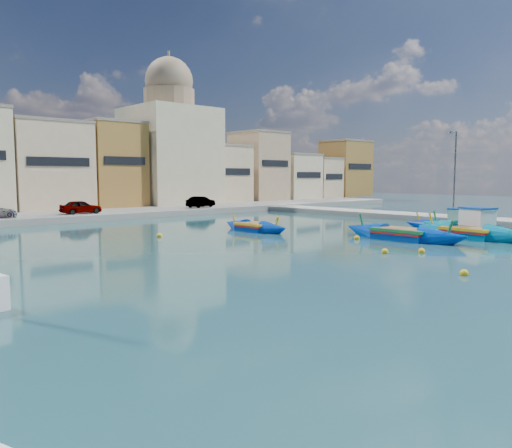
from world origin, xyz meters
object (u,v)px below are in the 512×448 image
luzzu_green (255,228)px  luzzu_cyan_south (469,234)px  luzzu_blue_south (402,235)px  church_block (170,142)px  luzzu_turquoise_cabin (471,230)px  luzzu_blue_cabin (453,226)px  quay_street_lamp (454,173)px

luzzu_green → luzzu_cyan_south: (7.60, -12.82, 0.04)m
luzzu_green → luzzu_cyan_south: size_ratio=0.82×
luzzu_blue_south → church_block: bearing=80.0°
luzzu_turquoise_cabin → church_block: bearing=88.2°
luzzu_blue_cabin → luzzu_green: luzzu_blue_cabin is taller
luzzu_cyan_south → luzzu_green: bearing=120.7°
luzzu_green → quay_street_lamp: bearing=-20.8°
quay_street_lamp → luzzu_green: quay_street_lamp is taller
quay_street_lamp → luzzu_green: size_ratio=1.17×
luzzu_cyan_south → quay_street_lamp: bearing=31.0°
luzzu_blue_cabin → luzzu_cyan_south: 4.98m
luzzu_turquoise_cabin → quay_street_lamp: bearing=32.6°
luzzu_turquoise_cabin → luzzu_blue_cabin: luzzu_turquoise_cabin is taller
luzzu_cyan_south → church_block: bearing=86.2°
luzzu_turquoise_cabin → luzzu_blue_south: (-5.41, 2.05, -0.10)m
luzzu_blue_cabin → luzzu_cyan_south: luzzu_blue_cabin is taller
luzzu_turquoise_cabin → luzzu_cyan_south: (-1.46, -0.56, -0.10)m
church_block → luzzu_blue_cabin: size_ratio=2.55×
luzzu_cyan_south → luzzu_turquoise_cabin: bearing=21.0°
luzzu_turquoise_cabin → luzzu_blue_south: size_ratio=1.07×
luzzu_green → luzzu_cyan_south: luzzu_cyan_south is taller
church_block → luzzu_blue_cabin: church_block is taller
luzzu_blue_cabin → luzzu_blue_south: (-7.90, -0.42, -0.04)m
quay_street_lamp → luzzu_blue_cabin: bearing=-153.6°
church_block → quay_street_lamp: (7.44, -34.00, -4.07)m
luzzu_blue_cabin → luzzu_green: 15.14m
church_block → quay_street_lamp: bearing=-77.7°
quay_street_lamp → luzzu_cyan_south: size_ratio=0.96×
luzzu_green → luzzu_blue_south: (3.65, -10.21, 0.04)m
quay_street_lamp → luzzu_turquoise_cabin: 11.01m
church_block → luzzu_cyan_south: bearing=-93.8°
quay_street_lamp → luzzu_blue_south: 15.06m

